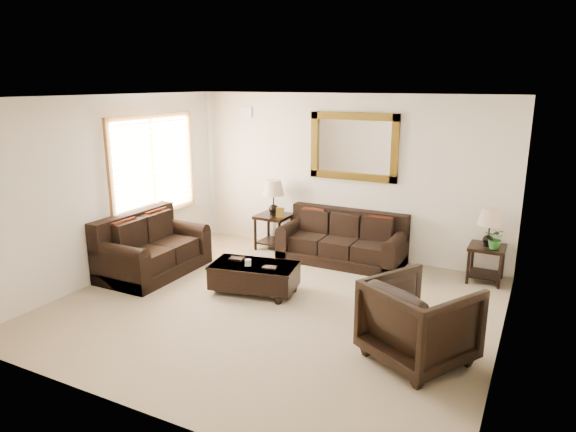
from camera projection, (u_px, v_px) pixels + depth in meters
The scene contains 11 objects.
room at pixel (273, 207), 6.42m from camera, with size 5.51×5.01×2.71m.
window at pixel (154, 166), 8.34m from camera, with size 0.07×1.96×1.66m.
mirror at pixel (353, 147), 8.36m from camera, with size 1.50×0.06×1.10m.
air_vent at pixel (246, 112), 9.14m from camera, with size 0.25×0.02×0.18m, color #999999.
sofa at pixel (343, 244), 8.43m from camera, with size 2.01×0.87×0.82m.
loveseat at pixel (151, 251), 7.91m from camera, with size 0.98×1.65×0.93m.
end_table_left at pixel (274, 204), 8.96m from camera, with size 0.56×0.56×1.23m.
end_table_right at pixel (489, 235), 7.45m from camera, with size 0.50×0.50×1.11m.
coffee_table at pixel (254, 274), 7.20m from camera, with size 1.30×0.86×0.51m.
armchair at pixel (420, 318), 5.34m from camera, with size 0.95×0.89×0.98m, color black.
potted_plant at pixel (496, 241), 7.33m from camera, with size 0.28×0.31×0.24m, color #22571D.
Camera 1 is at (3.00, -5.47, 2.87)m, focal length 32.00 mm.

